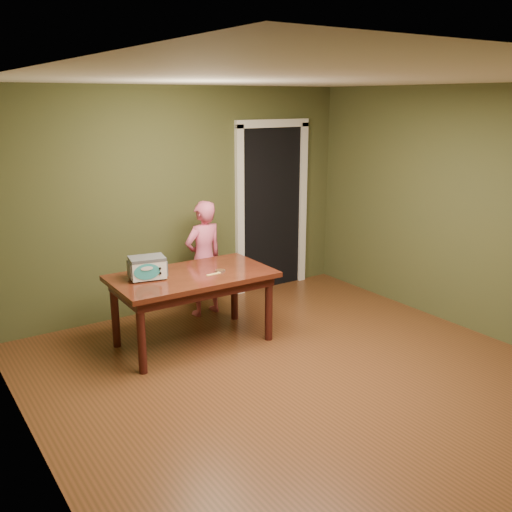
% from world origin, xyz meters
% --- Properties ---
extents(floor, '(5.00, 5.00, 0.00)m').
position_xyz_m(floor, '(0.00, 0.00, 0.00)').
color(floor, brown).
rests_on(floor, ground).
extents(room_shell, '(4.52, 5.02, 2.61)m').
position_xyz_m(room_shell, '(0.00, 0.00, 1.71)').
color(room_shell, '#3E4424').
rests_on(room_shell, ground).
extents(doorway, '(1.10, 0.66, 2.25)m').
position_xyz_m(doorway, '(1.30, 2.78, 1.06)').
color(doorway, black).
rests_on(doorway, ground).
extents(dining_table, '(1.61, 0.92, 0.75)m').
position_xyz_m(dining_table, '(-0.45, 1.40, 0.65)').
color(dining_table, '#38160C').
rests_on(dining_table, floor).
extents(toy_oven, '(0.39, 0.30, 0.22)m').
position_xyz_m(toy_oven, '(-0.88, 1.50, 0.87)').
color(toy_oven, '#4C4F54').
rests_on(toy_oven, dining_table).
extents(baking_pan, '(0.10, 0.10, 0.02)m').
position_xyz_m(baking_pan, '(-0.17, 1.30, 0.76)').
color(baking_pan, silver).
rests_on(baking_pan, dining_table).
extents(spatula, '(0.18, 0.04, 0.01)m').
position_xyz_m(spatula, '(-0.26, 1.26, 0.75)').
color(spatula, '#FFD56E').
rests_on(spatula, dining_table).
extents(child, '(0.53, 0.38, 1.34)m').
position_xyz_m(child, '(0.06, 2.08, 0.67)').
color(child, '#D45779').
rests_on(child, floor).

